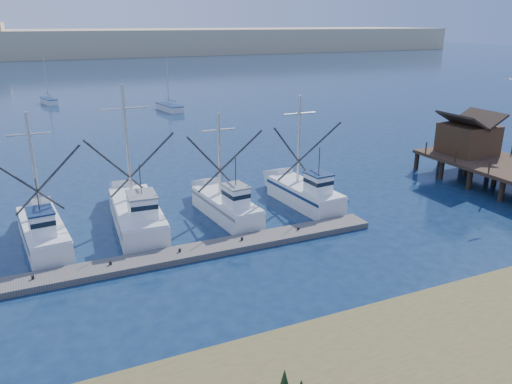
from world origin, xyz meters
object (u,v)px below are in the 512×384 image
(timber_pier, at_px, (500,156))
(sailboat_near, at_px, (170,108))
(floating_dock, at_px, (163,258))
(sailboat_far, at_px, (49,101))

(timber_pier, height_order, sailboat_near, sailboat_near)
(timber_pier, bearing_deg, floating_dock, -175.41)
(floating_dock, height_order, sailboat_far, sailboat_far)
(floating_dock, height_order, timber_pier, timber_pier)
(floating_dock, xyz_separation_m, sailboat_near, (13.77, 50.44, 0.30))
(timber_pier, height_order, sailboat_far, sailboat_far)
(sailboat_near, bearing_deg, timber_pier, -82.45)
(floating_dock, height_order, sailboat_near, sailboat_near)
(sailboat_near, distance_m, sailboat_far, 22.56)
(timber_pier, relative_size, sailboat_near, 2.47)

